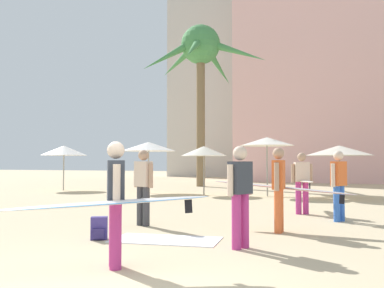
{
  "coord_description": "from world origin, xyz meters",
  "views": [
    {
      "loc": [
        2.76,
        -4.33,
        1.44
      ],
      "look_at": [
        -0.67,
        4.89,
        1.85
      ],
      "focal_mm": 40.27,
      "sensor_mm": 36.0,
      "label": 1
    }
  ],
  "objects_px": {
    "person_mid_right": "(143,184)",
    "person_far_left": "(339,183)",
    "cafe_umbrella_0": "(339,151)",
    "cafe_umbrella_1": "(267,142)",
    "person_mid_center": "(280,186)",
    "person_far_right": "(111,200)",
    "beach_towel": "(166,240)",
    "person_mid_left": "(302,181)",
    "cafe_umbrella_5": "(64,150)",
    "backpack": "(99,229)",
    "cafe_umbrella_6": "(204,151)",
    "person_near_right": "(240,192)",
    "cafe_umbrella_2": "(149,147)",
    "palm_tree_left": "(200,55)"
  },
  "relations": [
    {
      "from": "person_mid_right",
      "to": "cafe_umbrella_5",
      "type": "bearing_deg",
      "value": 65.88
    },
    {
      "from": "cafe_umbrella_6",
      "to": "person_mid_center",
      "type": "distance_m",
      "value": 10.15
    },
    {
      "from": "backpack",
      "to": "person_mid_left",
      "type": "distance_m",
      "value": 6.3
    },
    {
      "from": "cafe_umbrella_2",
      "to": "backpack",
      "type": "relative_size",
      "value": 6.15
    },
    {
      "from": "beach_towel",
      "to": "person_near_right",
      "type": "xyz_separation_m",
      "value": [
        1.48,
        -0.28,
        0.93
      ]
    },
    {
      "from": "person_mid_center",
      "to": "person_far_right",
      "type": "distance_m",
      "value": 4.29
    },
    {
      "from": "person_mid_right",
      "to": "person_far_left",
      "type": "bearing_deg",
      "value": -39.81
    },
    {
      "from": "person_mid_center",
      "to": "cafe_umbrella_2",
      "type": "bearing_deg",
      "value": -50.96
    },
    {
      "from": "cafe_umbrella_5",
      "to": "backpack",
      "type": "bearing_deg",
      "value": -50.49
    },
    {
      "from": "cafe_umbrella_6",
      "to": "person_mid_left",
      "type": "height_order",
      "value": "cafe_umbrella_6"
    },
    {
      "from": "cafe_umbrella_5",
      "to": "person_mid_right",
      "type": "height_order",
      "value": "cafe_umbrella_5"
    },
    {
      "from": "cafe_umbrella_0",
      "to": "person_mid_left",
      "type": "xyz_separation_m",
      "value": [
        -0.84,
        -5.63,
        -0.98
      ]
    },
    {
      "from": "backpack",
      "to": "person_mid_center",
      "type": "distance_m",
      "value": 3.74
    },
    {
      "from": "cafe_umbrella_2",
      "to": "person_far_right",
      "type": "bearing_deg",
      "value": -65.79
    },
    {
      "from": "cafe_umbrella_2",
      "to": "person_far_right",
      "type": "relative_size",
      "value": 1.0
    },
    {
      "from": "person_mid_center",
      "to": "person_near_right",
      "type": "height_order",
      "value": "person_mid_center"
    },
    {
      "from": "cafe_umbrella_5",
      "to": "person_mid_center",
      "type": "distance_m",
      "value": 15.57
    },
    {
      "from": "palm_tree_left",
      "to": "cafe_umbrella_5",
      "type": "distance_m",
      "value": 9.85
    },
    {
      "from": "person_mid_center",
      "to": "person_far_right",
      "type": "relative_size",
      "value": 1.21
    },
    {
      "from": "cafe_umbrella_6",
      "to": "person_far_left",
      "type": "xyz_separation_m",
      "value": [
        5.82,
        -6.9,
        -0.99
      ]
    },
    {
      "from": "person_mid_center",
      "to": "person_far_right",
      "type": "bearing_deg",
      "value": 67.41
    },
    {
      "from": "person_mid_center",
      "to": "cafe_umbrella_1",
      "type": "bearing_deg",
      "value": -78.26
    },
    {
      "from": "beach_towel",
      "to": "person_far_right",
      "type": "distance_m",
      "value": 2.45
    },
    {
      "from": "person_mid_center",
      "to": "person_far_left",
      "type": "relative_size",
      "value": 1.82
    },
    {
      "from": "cafe_umbrella_6",
      "to": "person_far_left",
      "type": "distance_m",
      "value": 9.08
    },
    {
      "from": "person_far_right",
      "to": "palm_tree_left",
      "type": "bearing_deg",
      "value": -107.68
    },
    {
      "from": "palm_tree_left",
      "to": "beach_towel",
      "type": "xyz_separation_m",
      "value": [
        5.23,
        -16.86,
        -7.87
      ]
    },
    {
      "from": "person_far_right",
      "to": "cafe_umbrella_1",
      "type": "bearing_deg",
      "value": -122.12
    },
    {
      "from": "cafe_umbrella_5",
      "to": "person_mid_left",
      "type": "height_order",
      "value": "cafe_umbrella_5"
    },
    {
      "from": "beach_towel",
      "to": "person_mid_left",
      "type": "height_order",
      "value": "person_mid_left"
    },
    {
      "from": "beach_towel",
      "to": "person_mid_left",
      "type": "bearing_deg",
      "value": 69.04
    },
    {
      "from": "cafe_umbrella_1",
      "to": "person_mid_left",
      "type": "xyz_separation_m",
      "value": [
        2.06,
        -5.79,
        -1.39
      ]
    },
    {
      "from": "cafe_umbrella_2",
      "to": "person_far_left",
      "type": "relative_size",
      "value": 1.5
    },
    {
      "from": "palm_tree_left",
      "to": "person_near_right",
      "type": "height_order",
      "value": "palm_tree_left"
    },
    {
      "from": "cafe_umbrella_0",
      "to": "cafe_umbrella_6",
      "type": "xyz_separation_m",
      "value": [
        -5.66,
        -0.03,
        0.03
      ]
    },
    {
      "from": "cafe_umbrella_2",
      "to": "person_far_left",
      "type": "bearing_deg",
      "value": -39.65
    },
    {
      "from": "beach_towel",
      "to": "person_mid_left",
      "type": "distance_m",
      "value": 5.48
    },
    {
      "from": "person_near_right",
      "to": "cafe_umbrella_0",
      "type": "bearing_deg",
      "value": 109.39
    },
    {
      "from": "cafe_umbrella_1",
      "to": "person_mid_left",
      "type": "relative_size",
      "value": 0.89
    },
    {
      "from": "cafe_umbrella_6",
      "to": "person_mid_left",
      "type": "bearing_deg",
      "value": -49.3
    },
    {
      "from": "cafe_umbrella_2",
      "to": "beach_towel",
      "type": "relative_size",
      "value": 1.31
    },
    {
      "from": "person_mid_center",
      "to": "person_far_left",
      "type": "distance_m",
      "value": 2.32
    },
    {
      "from": "cafe_umbrella_6",
      "to": "person_mid_right",
      "type": "height_order",
      "value": "cafe_umbrella_6"
    },
    {
      "from": "cafe_umbrella_2",
      "to": "person_far_left",
      "type": "distance_m",
      "value": 11.33
    },
    {
      "from": "cafe_umbrella_0",
      "to": "cafe_umbrella_1",
      "type": "bearing_deg",
      "value": 176.8
    },
    {
      "from": "cafe_umbrella_6",
      "to": "person_far_left",
      "type": "relative_size",
      "value": 1.25
    },
    {
      "from": "cafe_umbrella_0",
      "to": "person_mid_left",
      "type": "height_order",
      "value": "cafe_umbrella_0"
    },
    {
      "from": "cafe_umbrella_6",
      "to": "person_near_right",
      "type": "bearing_deg",
      "value": -68.22
    },
    {
      "from": "person_mid_center",
      "to": "person_mid_left",
      "type": "xyz_separation_m",
      "value": [
        0.11,
        3.33,
        -0.01
      ]
    },
    {
      "from": "palm_tree_left",
      "to": "person_mid_right",
      "type": "relative_size",
      "value": 5.66
    }
  ]
}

